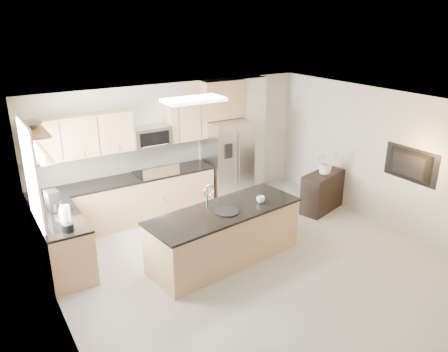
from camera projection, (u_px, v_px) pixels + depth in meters
floor at (267, 273)px, 6.94m from camera, size 6.50×6.50×0.00m
ceiling at (274, 112)px, 6.03m from camera, size 6.00×6.50×0.02m
wall_back at (175, 146)px, 9.07m from camera, size 6.00×0.02×2.60m
wall_left at (62, 253)px, 5.00m from camera, size 0.02×6.50×2.60m
wall_right at (401, 164)px, 7.97m from camera, size 0.02×6.50×2.60m
back_counter at (127, 200)px, 8.50m from camera, size 3.55×0.66×1.44m
left_counter at (63, 243)px, 6.93m from camera, size 0.66×1.50×0.92m
range at (157, 194)px, 8.80m from camera, size 0.76×0.64×1.14m
upper_cabinets at (114, 131)px, 8.11m from camera, size 3.50×0.33×0.75m
microwave at (151, 137)px, 8.50m from camera, size 0.76×0.40×0.40m
refrigerator at (227, 161)px, 9.44m from camera, size 0.92×0.78×1.78m
partition_column at (250, 135)px, 9.86m from camera, size 0.60×0.30×2.60m
window at (31, 176)px, 6.36m from camera, size 0.04×1.15×1.65m
shelf_lower at (36, 154)px, 6.40m from camera, size 0.30×1.20×0.04m
shelf_upper at (32, 129)px, 6.27m from camera, size 0.30×1.20×0.04m
ceiling_fixture at (194, 100)px, 7.12m from camera, size 1.00×0.50×0.06m
island at (225, 235)px, 7.20m from camera, size 2.72×1.27×1.33m
credenza at (322, 192)px, 9.06m from camera, size 1.11×0.70×0.82m
cup at (261, 200)px, 7.29m from camera, size 0.17×0.17×0.11m
platter at (227, 212)px, 6.95m from camera, size 0.49×0.49×0.02m
blender at (67, 220)px, 6.27m from camera, size 0.17×0.17×0.40m
kettle at (62, 209)px, 6.76m from camera, size 0.20×0.20×0.25m
coffee_maker at (53, 202)px, 6.91m from camera, size 0.21×0.25×0.35m
bowl at (32, 125)px, 6.26m from camera, size 0.50×0.50×0.10m
flower_vase at (327, 155)px, 8.80m from camera, size 0.74×0.66×0.75m
television at (408, 165)px, 7.75m from camera, size 0.14×1.08×0.62m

